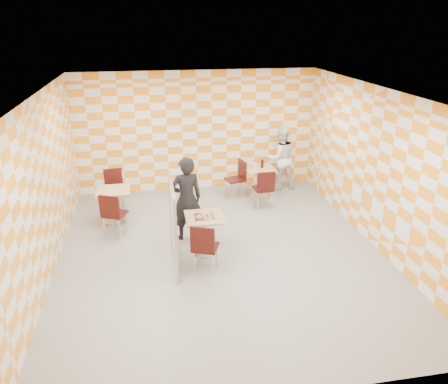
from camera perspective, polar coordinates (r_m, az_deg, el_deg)
name	(u,v)px	position (r m, az deg, el deg)	size (l,w,h in m)	color
room_shell	(216,169)	(8.27, -1.10, 3.08)	(7.00, 7.00, 7.00)	gray
main_table	(205,228)	(8.16, -2.54, -4.73)	(0.70, 0.70, 0.75)	tan
second_table	(260,178)	(10.75, 4.68, 1.89)	(0.70, 0.70, 0.75)	tan
empty_table	(114,200)	(9.67, -14.16, -1.04)	(0.70, 0.70, 0.75)	tan
chair_main_front	(204,245)	(7.51, -2.62, -6.93)	(0.55, 0.55, 0.92)	#340C0A
chair_second_front	(264,186)	(10.09, 5.30, 0.74)	(0.44, 0.45, 0.92)	#340C0A
chair_second_side	(238,176)	(10.75, 1.89, 2.15)	(0.51, 0.51, 0.92)	#340C0A
chair_empty_near	(112,212)	(9.03, -14.38, -2.49)	(0.55, 0.56, 0.92)	#340C0A
chair_empty_far	(114,186)	(10.41, -14.15, 0.82)	(0.47, 0.48, 0.92)	#340C0A
partition	(173,224)	(7.70, -6.65, -4.23)	(0.08, 1.38, 1.55)	white
man_dark	(186,199)	(8.59, -4.93, -0.88)	(0.62, 0.41, 1.71)	black
man_white	(281,158)	(11.26, 7.39, 4.44)	(0.81, 0.63, 1.66)	white
pizza_on_foil	(205,216)	(8.04, -2.56, -3.13)	(0.40, 0.40, 0.04)	silver
sport_bottle	(254,164)	(10.65, 3.96, 3.61)	(0.06, 0.06, 0.20)	white
soda_bottle	(262,164)	(10.68, 5.01, 3.71)	(0.07, 0.07, 0.23)	black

